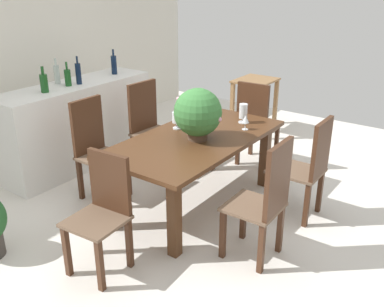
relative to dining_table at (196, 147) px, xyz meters
The scene contains 20 objects.
ground_plane 0.64m from the dining_table, 90.00° to the left, with size 7.04×7.04×0.00m, color silver.
back_wall 2.80m from the dining_table, 90.00° to the left, with size 6.40×0.10×2.60m, color silver.
dining_table is the anchor object (origin of this frame).
chair_near_right 1.06m from the dining_table, 66.55° to the right, with size 0.41×0.48×1.00m.
chair_far_left 1.06m from the dining_table, 113.56° to the left, with size 0.42×0.42×1.04m.
chair_foot_end 1.21m from the dining_table, ahead, with size 0.47×0.45×1.04m.
chair_head_end 1.23m from the dining_table, behind, with size 0.44×0.44×0.95m.
chair_near_left 1.06m from the dining_table, 113.49° to the right, with size 0.42×0.43×1.05m.
chair_far_right 1.07m from the dining_table, 66.29° to the left, with size 0.49×0.47×1.04m.
flower_centerpiece 0.37m from the dining_table, 129.39° to the right, with size 0.45×0.46×0.49m.
crystal_vase_left 0.37m from the dining_table, 73.82° to the left, with size 0.10×0.10×0.18m.
crystal_vase_center_near 0.69m from the dining_table, 13.68° to the right, with size 0.10×0.10×0.20m.
wine_glass 0.58m from the dining_table, 31.00° to the right, with size 0.07×0.07×0.15m.
kitchen_counter 1.77m from the dining_table, 89.03° to the left, with size 1.98×0.58×1.00m, color silver.
wine_bottle_dark 1.82m from the dining_table, 103.28° to the left, with size 0.08×0.08×0.28m.
wine_bottle_green 1.77m from the dining_table, 87.94° to the left, with size 0.06×0.06×0.32m.
wine_bottle_clear 1.98m from the dining_table, 92.18° to the left, with size 0.07×0.07×0.29m.
wine_bottle_amber 1.93m from the dining_table, 68.85° to the left, with size 0.07×0.07×0.31m.
wine_bottle_tall 1.79m from the dining_table, 92.30° to the left, with size 0.07×0.07×0.27m.
side_table 2.36m from the dining_table, 14.22° to the left, with size 0.61×0.51×0.78m.
Camera 1 is at (-3.20, -2.37, 2.21)m, focal length 40.74 mm.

